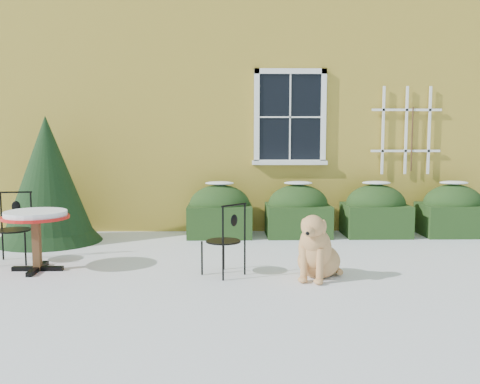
{
  "coord_description": "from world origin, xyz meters",
  "views": [
    {
      "loc": [
        -0.17,
        -6.21,
        1.66
      ],
      "look_at": [
        0.0,
        1.0,
        0.9
      ],
      "focal_mm": 40.0,
      "sensor_mm": 36.0,
      "label": 1
    }
  ],
  "objects_px": {
    "patio_chair_far": "(14,227)",
    "dog": "(316,252)",
    "evergreen_shrub": "(48,192)",
    "patio_chair_near": "(226,239)",
    "bistro_table": "(36,221)"
  },
  "relations": [
    {
      "from": "patio_chair_far",
      "to": "dog",
      "type": "height_order",
      "value": "patio_chair_far"
    },
    {
      "from": "evergreen_shrub",
      "to": "patio_chair_far",
      "type": "bearing_deg",
      "value": -90.37
    },
    {
      "from": "patio_chair_near",
      "to": "dog",
      "type": "distance_m",
      "value": 1.08
    },
    {
      "from": "patio_chair_far",
      "to": "dog",
      "type": "xyz_separation_m",
      "value": [
        3.85,
        -0.93,
        -0.14
      ]
    },
    {
      "from": "bistro_table",
      "to": "patio_chair_near",
      "type": "xyz_separation_m",
      "value": [
        2.33,
        -0.27,
        -0.18
      ]
    },
    {
      "from": "bistro_table",
      "to": "patio_chair_far",
      "type": "relative_size",
      "value": 0.87
    },
    {
      "from": "evergreen_shrub",
      "to": "bistro_table",
      "type": "height_order",
      "value": "evergreen_shrub"
    },
    {
      "from": "patio_chair_far",
      "to": "evergreen_shrub",
      "type": "bearing_deg",
      "value": 82.7
    },
    {
      "from": "bistro_table",
      "to": "patio_chair_near",
      "type": "height_order",
      "value": "patio_chair_near"
    },
    {
      "from": "patio_chair_near",
      "to": "dog",
      "type": "relative_size",
      "value": 1.03
    },
    {
      "from": "patio_chair_near",
      "to": "patio_chair_far",
      "type": "xyz_separation_m",
      "value": [
        -2.79,
        0.75,
        0.02
      ]
    },
    {
      "from": "bistro_table",
      "to": "dog",
      "type": "xyz_separation_m",
      "value": [
        3.38,
        -0.45,
        -0.3
      ]
    },
    {
      "from": "bistro_table",
      "to": "dog",
      "type": "distance_m",
      "value": 3.42
    },
    {
      "from": "patio_chair_near",
      "to": "patio_chair_far",
      "type": "relative_size",
      "value": 0.95
    },
    {
      "from": "bistro_table",
      "to": "patio_chair_far",
      "type": "height_order",
      "value": "patio_chair_far"
    }
  ]
}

